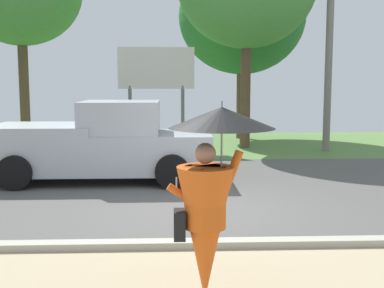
% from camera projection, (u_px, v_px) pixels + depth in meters
% --- Properties ---
extents(ground_plane, '(40.00, 22.00, 0.20)m').
position_uv_depth(ground_plane, '(191.00, 181.00, 11.97)').
color(ground_plane, '#565451').
extents(monk_pedestrian, '(1.13, 1.10, 2.13)m').
position_uv_depth(monk_pedestrian, '(210.00, 195.00, 5.20)').
color(monk_pedestrian, '#E55B19').
rests_on(monk_pedestrian, ground_plane).
extents(pickup_truck, '(5.20, 2.28, 1.88)m').
position_uv_depth(pickup_truck, '(101.00, 144.00, 11.76)').
color(pickup_truck, '#ADB2BA').
rests_on(pickup_truck, ground_plane).
extents(utility_pole, '(1.80, 0.24, 7.34)m').
position_uv_depth(utility_pole, '(330.00, 36.00, 16.45)').
color(utility_pole, gray).
rests_on(utility_pole, ground_plane).
extents(roadside_billboard, '(2.60, 0.12, 3.50)m').
position_uv_depth(roadside_billboard, '(156.00, 75.00, 16.93)').
color(roadside_billboard, slate).
rests_on(roadside_billboard, ground_plane).
extents(tree_left_far, '(5.14, 5.14, 7.31)m').
position_uv_depth(tree_left_far, '(242.00, 17.00, 20.20)').
color(tree_left_far, brown).
rests_on(tree_left_far, ground_plane).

